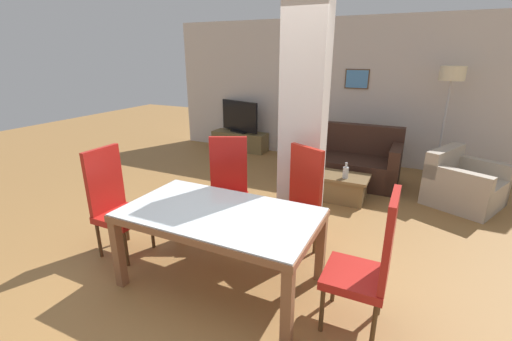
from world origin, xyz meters
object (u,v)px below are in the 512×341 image
at_px(dining_chair_far_left, 228,185).
at_px(tv_screen, 240,117).
at_px(dining_chair_head_right, 370,262).
at_px(bottle, 346,172).
at_px(dining_table, 220,225).
at_px(dining_chair_far_right, 298,199).
at_px(armchair, 463,186).
at_px(floor_lamp, 451,84).
at_px(dining_chair_head_left, 115,200).
at_px(coffee_table, 341,187).
at_px(sofa, 346,162).
at_px(tv_stand, 240,141).

relative_size(dining_chair_far_left, tv_screen, 1.16).
xyz_separation_m(dining_chair_head_right, tv_screen, (-3.35, 4.21, 0.15)).
bearing_deg(bottle, dining_table, -105.57).
xyz_separation_m(dining_chair_far_right, armchair, (1.73, 2.15, -0.32)).
bearing_deg(floor_lamp, dining_chair_head_left, -127.96).
distance_m(dining_table, dining_chair_far_left, 0.99).
bearing_deg(floor_lamp, dining_chair_far_right, -114.15).
bearing_deg(floor_lamp, armchair, -72.37).
relative_size(armchair, tv_screen, 1.19).
relative_size(armchair, coffee_table, 1.52).
distance_m(sofa, coffee_table, 0.91).
xyz_separation_m(dining_chair_head_right, armchair, (0.87, 3.02, -0.32)).
height_order(coffee_table, floor_lamp, floor_lamp).
distance_m(bottle, floor_lamp, 2.36).
distance_m(sofa, armchair, 1.73).
relative_size(dining_table, armchair, 1.48).
relative_size(dining_chair_head_left, armchair, 0.98).
xyz_separation_m(dining_chair_far_left, dining_chair_head_right, (1.73, -0.90, 0.00)).
bearing_deg(armchair, tv_stand, -80.72).
bearing_deg(dining_chair_head_left, tv_stand, -169.57).
relative_size(bottle, tv_stand, 0.19).
bearing_deg(dining_chair_far_left, tv_screen, -89.52).
xyz_separation_m(dining_table, dining_chair_head_left, (-1.29, 0.00, -0.00)).
height_order(dining_chair_far_left, armchair, dining_chair_far_left).
bearing_deg(coffee_table, floor_lamp, 51.65).
bearing_deg(floor_lamp, bottle, -125.27).
relative_size(dining_chair_head_left, bottle, 5.02).
bearing_deg(dining_chair_head_right, tv_screen, 38.58).
bearing_deg(dining_chair_far_left, sofa, -135.94).
distance_m(dining_chair_head_right, armchair, 3.16).
xyz_separation_m(dining_chair_far_right, dining_chair_head_left, (-1.72, -0.86, 0.00)).
bearing_deg(tv_screen, dining_chair_head_left, 117.99).
height_order(dining_chair_far_right, tv_screen, dining_chair_far_right).
height_order(dining_table, bottle, dining_table).
bearing_deg(dining_chair_head_right, floor_lamp, -7.82).
bearing_deg(dining_chair_head_left, coffee_table, 142.30).
height_order(tv_stand, floor_lamp, floor_lamp).
xyz_separation_m(dining_chair_head_right, coffee_table, (-0.72, 2.41, -0.40)).
distance_m(dining_chair_head_left, floor_lamp, 5.19).
xyz_separation_m(dining_table, dining_chair_head_right, (1.29, 0.00, -0.00)).
relative_size(sofa, coffee_table, 2.21).
relative_size(tv_screen, floor_lamp, 0.53).
bearing_deg(dining_chair_head_left, armchair, 131.19).
xyz_separation_m(coffee_table, floor_lamp, (1.27, 1.60, 1.39)).
relative_size(dining_chair_head_left, tv_stand, 0.93).
bearing_deg(tv_stand, dining_chair_far_left, -63.80).
bearing_deg(tv_stand, sofa, -19.63).
distance_m(dining_chair_head_right, sofa, 3.42).
bearing_deg(tv_stand, dining_chair_far_right, -53.28).
distance_m(coffee_table, floor_lamp, 2.48).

